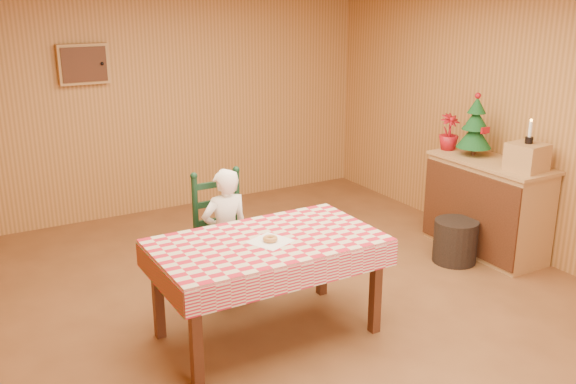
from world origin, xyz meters
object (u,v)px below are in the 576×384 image
at_px(shelf_unit, 487,207).
at_px(dining_table, 267,250).
at_px(christmas_tree, 475,127).
at_px(seated_child, 226,234).
at_px(ladder_chair, 223,239).
at_px(crate, 527,157).
at_px(storage_bin, 455,241).

bearing_deg(shelf_unit, dining_table, -172.22).
bearing_deg(dining_table, shelf_unit, 7.78).
bearing_deg(dining_table, christmas_tree, 13.00).
bearing_deg(shelf_unit, seated_child, 171.99).
bearing_deg(seated_child, dining_table, 90.00).
distance_m(ladder_chair, shelf_unit, 2.67).
relative_size(ladder_chair, shelf_unit, 0.87).
height_order(crate, christmas_tree, christmas_tree).
xyz_separation_m(dining_table, christmas_tree, (2.64, 0.61, 0.52)).
height_order(shelf_unit, crate, crate).
bearing_deg(seated_child, ladder_chair, -90.00).
distance_m(seated_child, crate, 2.79).
distance_m(dining_table, crate, 2.67).
bearing_deg(shelf_unit, crate, -88.77).
distance_m(shelf_unit, storage_bin, 0.51).
distance_m(seated_child, shelf_unit, 2.66).
bearing_deg(crate, ladder_chair, 162.61).
distance_m(crate, christmas_tree, 0.67).
xyz_separation_m(christmas_tree, storage_bin, (-0.45, -0.30, -1.00)).
bearing_deg(christmas_tree, crate, -90.00).
bearing_deg(ladder_chair, dining_table, -90.00).
bearing_deg(dining_table, seated_child, 90.00).
xyz_separation_m(ladder_chair, shelf_unit, (2.63, -0.43, -0.04)).
relative_size(crate, storage_bin, 0.73).
bearing_deg(storage_bin, crate, -37.97).
relative_size(dining_table, crate, 5.52).
height_order(dining_table, christmas_tree, christmas_tree).
height_order(seated_child, christmas_tree, christmas_tree).
xyz_separation_m(dining_table, seated_child, (0.00, 0.73, -0.13)).
xyz_separation_m(seated_child, christmas_tree, (2.64, -0.12, 0.65)).
bearing_deg(dining_table, storage_bin, 7.99).
relative_size(dining_table, ladder_chair, 1.53).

